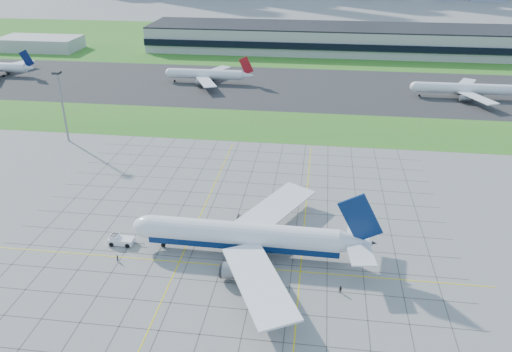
{
  "coord_description": "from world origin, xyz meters",
  "views": [
    {
      "loc": [
        20.07,
        -93.66,
        68.89
      ],
      "look_at": [
        3.58,
        30.96,
        7.0
      ],
      "focal_mm": 35.0,
      "sensor_mm": 36.0,
      "label": 1
    }
  ],
  "objects_px": {
    "light_mast": "(61,98)",
    "distant_jet_1": "(207,74)",
    "crew_far": "(340,290)",
    "distant_jet_0": "(1,67)",
    "distant_jet_2": "(466,89)",
    "airliner": "(245,236)",
    "pushback_tug": "(120,240)",
    "crew_near": "(118,258)"
  },
  "relations": [
    {
      "from": "distant_jet_1",
      "to": "distant_jet_2",
      "type": "xyz_separation_m",
      "value": [
        122.54,
        -9.52,
        0.0
      ]
    },
    {
      "from": "light_mast",
      "to": "crew_far",
      "type": "height_order",
      "value": "light_mast"
    },
    {
      "from": "light_mast",
      "to": "distant_jet_1",
      "type": "height_order",
      "value": "light_mast"
    },
    {
      "from": "pushback_tug",
      "to": "distant_jet_2",
      "type": "distance_m",
      "value": 175.16
    },
    {
      "from": "pushback_tug",
      "to": "light_mast",
      "type": "bearing_deg",
      "value": 126.34
    },
    {
      "from": "distant_jet_2",
      "to": "pushback_tug",
      "type": "bearing_deg",
      "value": -129.82
    },
    {
      "from": "crew_far",
      "to": "light_mast",
      "type": "bearing_deg",
      "value": -176.81
    },
    {
      "from": "airliner",
      "to": "crew_far",
      "type": "relative_size",
      "value": 32.46
    },
    {
      "from": "airliner",
      "to": "pushback_tug",
      "type": "height_order",
      "value": "airliner"
    },
    {
      "from": "crew_far",
      "to": "crew_near",
      "type": "bearing_deg",
      "value": -144.81
    },
    {
      "from": "airliner",
      "to": "distant_jet_0",
      "type": "relative_size",
      "value": 1.39
    },
    {
      "from": "light_mast",
      "to": "crew_far",
      "type": "relative_size",
      "value": 14.06
    },
    {
      "from": "light_mast",
      "to": "crew_near",
      "type": "bearing_deg",
      "value": -56.29
    },
    {
      "from": "pushback_tug",
      "to": "distant_jet_0",
      "type": "bearing_deg",
      "value": 131.06
    },
    {
      "from": "distant_jet_2",
      "to": "airliner",
      "type": "bearing_deg",
      "value": -121.04
    },
    {
      "from": "pushback_tug",
      "to": "crew_near",
      "type": "height_order",
      "value": "pushback_tug"
    },
    {
      "from": "crew_near",
      "to": "distant_jet_0",
      "type": "xyz_separation_m",
      "value": [
        -123.21,
        151.0,
        3.6
      ]
    },
    {
      "from": "airliner",
      "to": "distant_jet_0",
      "type": "height_order",
      "value": "airliner"
    },
    {
      "from": "distant_jet_1",
      "to": "crew_near",
      "type": "bearing_deg",
      "value": -85.26
    },
    {
      "from": "airliner",
      "to": "crew_far",
      "type": "bearing_deg",
      "value": -26.66
    },
    {
      "from": "crew_far",
      "to": "distant_jet_2",
      "type": "xyz_separation_m",
      "value": [
        59.12,
        146.27,
        3.58
      ]
    },
    {
      "from": "airliner",
      "to": "crew_far",
      "type": "height_order",
      "value": "airliner"
    },
    {
      "from": "crew_far",
      "to": "distant_jet_0",
      "type": "xyz_separation_m",
      "value": [
        -174.09,
        155.61,
        3.57
      ]
    },
    {
      "from": "distant_jet_1",
      "to": "light_mast",
      "type": "bearing_deg",
      "value": -112.02
    },
    {
      "from": "pushback_tug",
      "to": "distant_jet_1",
      "type": "xyz_separation_m",
      "value": [
        -10.4,
        144.04,
        3.38
      ]
    },
    {
      "from": "crew_near",
      "to": "distant_jet_2",
      "type": "bearing_deg",
      "value": -30.49
    },
    {
      "from": "crew_near",
      "to": "distant_jet_2",
      "type": "height_order",
      "value": "distant_jet_2"
    },
    {
      "from": "crew_near",
      "to": "distant_jet_2",
      "type": "relative_size",
      "value": 0.04
    },
    {
      "from": "pushback_tug",
      "to": "crew_far",
      "type": "bearing_deg",
      "value": -11.53
    },
    {
      "from": "crew_far",
      "to": "distant_jet_1",
      "type": "distance_m",
      "value": 168.24
    },
    {
      "from": "crew_far",
      "to": "airliner",
      "type": "bearing_deg",
      "value": -167.27
    },
    {
      "from": "distant_jet_2",
      "to": "crew_far",
      "type": "bearing_deg",
      "value": -112.01
    },
    {
      "from": "light_mast",
      "to": "distant_jet_2",
      "type": "height_order",
      "value": "light_mast"
    },
    {
      "from": "pushback_tug",
      "to": "distant_jet_2",
      "type": "bearing_deg",
      "value": 51.16
    },
    {
      "from": "crew_near",
      "to": "crew_far",
      "type": "xyz_separation_m",
      "value": [
        50.88,
        -4.61,
        0.03
      ]
    },
    {
      "from": "light_mast",
      "to": "distant_jet_0",
      "type": "distance_m",
      "value": 113.5
    },
    {
      "from": "crew_near",
      "to": "distant_jet_1",
      "type": "xyz_separation_m",
      "value": [
        -12.53,
        151.18,
        3.61
      ]
    },
    {
      "from": "crew_far",
      "to": "distant_jet_0",
      "type": "bearing_deg",
      "value": 178.57
    },
    {
      "from": "airliner",
      "to": "pushback_tug",
      "type": "xyz_separation_m",
      "value": [
        -31.03,
        0.24,
        -3.91
      ]
    },
    {
      "from": "airliner",
      "to": "distant_jet_2",
      "type": "height_order",
      "value": "airliner"
    },
    {
      "from": "light_mast",
      "to": "distant_jet_1",
      "type": "relative_size",
      "value": 0.6
    },
    {
      "from": "light_mast",
      "to": "crew_near",
      "type": "height_order",
      "value": "light_mast"
    }
  ]
}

